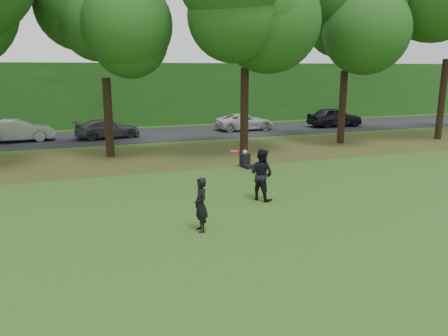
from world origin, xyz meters
The scene contains 10 objects.
ground centered at (0.00, 0.00, 0.00)m, with size 120.00×120.00×0.00m, color #355119.
leaf_litter centered at (0.00, 13.00, 0.01)m, with size 60.00×7.00×0.01m, color #4A3B1A.
street centered at (0.00, 21.00, 0.01)m, with size 70.00×7.00×0.02m, color black.
far_hedge centered at (0.00, 27.00, 2.50)m, with size 70.00×3.00×5.00m, color #1F4D16.
player_left centered at (-1.54, 1.87, 0.79)m, with size 0.58×0.38×1.59m, color black.
player_right centered at (1.37, 4.13, 0.92)m, with size 0.90×0.70×1.84m, color black.
parked_cars centered at (1.13, 20.40, 0.69)m, with size 36.80×3.63×1.51m.
frisbee centered at (0.01, 3.28, 2.00)m, with size 0.37×0.37×0.03m.
seated_person centered at (2.82, 9.15, 0.31)m, with size 0.53×0.79×0.83m.
tree_line centered at (-0.34, 12.94, 7.84)m, with size 55.30×7.90×12.31m.
Camera 1 is at (-4.87, -9.58, 4.61)m, focal length 35.00 mm.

